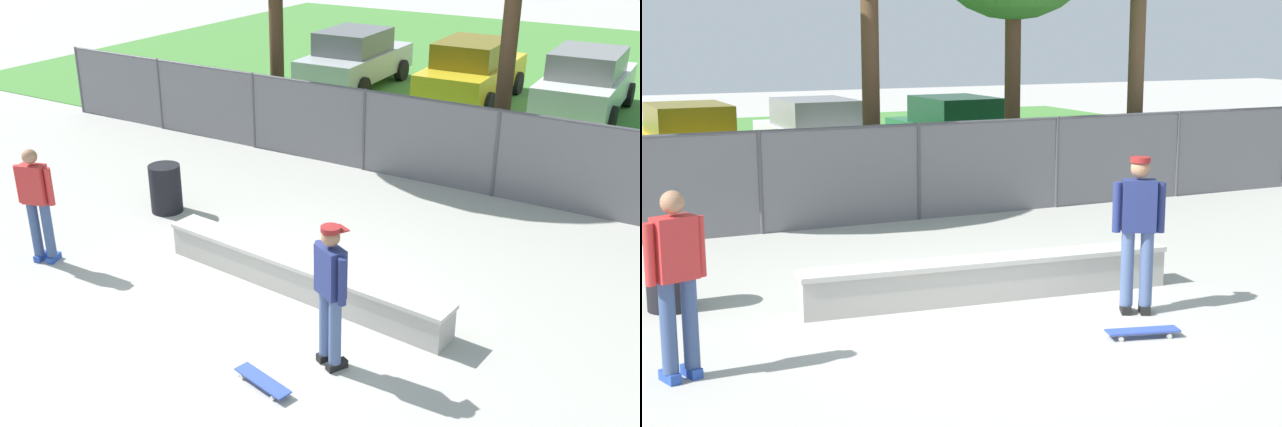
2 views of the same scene
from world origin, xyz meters
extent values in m
plane|color=#ADAAA3|center=(0.00, 0.00, 0.00)|extent=(80.00, 80.00, 0.00)
cube|color=#478438|center=(0.00, 15.92, 0.01)|extent=(31.26, 20.00, 0.02)
cube|color=#A8A59E|center=(0.26, 0.70, 0.23)|extent=(4.69, 0.86, 0.46)
cube|color=beige|center=(0.26, 0.70, 0.49)|extent=(4.73, 0.91, 0.06)
cube|color=black|center=(1.44, -0.51, 0.05)|extent=(0.22, 0.28, 0.10)
cube|color=black|center=(1.63, -0.61, 0.05)|extent=(0.22, 0.28, 0.10)
cylinder|color=#475B89|center=(1.42, -0.54, 0.54)|extent=(0.15, 0.15, 0.88)
cylinder|color=#475B89|center=(1.62, -0.64, 0.54)|extent=(0.15, 0.15, 0.88)
cube|color=navy|center=(1.52, -0.59, 1.28)|extent=(0.44, 0.37, 0.60)
cylinder|color=navy|center=(1.30, -0.47, 1.26)|extent=(0.10, 0.10, 0.58)
cylinder|color=navy|center=(1.74, -0.70, 1.26)|extent=(0.10, 0.10, 0.58)
sphere|color=#9E7051|center=(1.52, -0.59, 1.71)|extent=(0.22, 0.22, 0.22)
cylinder|color=maroon|center=(1.52, -0.59, 1.81)|extent=(0.23, 0.23, 0.06)
cube|color=maroon|center=(1.58, -0.47, 1.78)|extent=(0.23, 0.20, 0.02)
cube|color=#334CB2|center=(1.07, -1.35, 0.08)|extent=(0.82, 0.39, 0.02)
cube|color=#B2B2B7|center=(1.34, -1.42, 0.06)|extent=(0.09, 0.15, 0.02)
cube|color=#B2B2B7|center=(0.81, -1.29, 0.06)|extent=(0.09, 0.15, 0.02)
cylinder|color=silver|center=(1.31, -1.50, 0.03)|extent=(0.06, 0.04, 0.05)
cylinder|color=silver|center=(1.36, -1.34, 0.03)|extent=(0.06, 0.04, 0.05)
cylinder|color=silver|center=(0.79, -1.37, 0.03)|extent=(0.06, 0.04, 0.05)
cylinder|color=silver|center=(0.83, -1.20, 0.03)|extent=(0.06, 0.04, 0.05)
cylinder|color=#4C4C51|center=(-1.38, 5.62, 0.84)|extent=(0.07, 0.07, 1.68)
cylinder|color=#4C4C51|center=(1.38, 5.62, 0.84)|extent=(0.07, 0.07, 1.68)
cylinder|color=#4C4C51|center=(4.13, 5.62, 0.84)|extent=(0.07, 0.07, 1.68)
cylinder|color=#4C4C51|center=(6.88, 5.62, 0.84)|extent=(0.07, 0.07, 1.68)
cylinder|color=#4C4C51|center=(0.00, 5.62, 1.65)|extent=(19.26, 0.05, 0.05)
cube|color=slate|center=(0.00, 5.62, 0.84)|extent=(19.26, 0.01, 1.68)
cylinder|color=#513823|center=(1.00, 6.94, 2.32)|extent=(0.32, 0.32, 4.65)
cylinder|color=#513823|center=(4.22, 7.55, 1.94)|extent=(0.32, 0.32, 3.88)
cylinder|color=brown|center=(6.46, 6.51, 2.29)|extent=(0.32, 0.32, 4.58)
cube|color=gold|center=(-1.46, 11.94, 0.67)|extent=(1.91, 4.25, 0.70)
cube|color=#776413|center=(-1.46, 11.79, 1.34)|extent=(1.66, 2.14, 0.64)
cylinder|color=black|center=(-0.60, 13.26, 0.32)|extent=(0.24, 0.65, 0.64)
cylinder|color=black|center=(-2.32, 10.61, 0.32)|extent=(0.24, 0.65, 0.64)
cylinder|color=black|center=(-0.53, 10.66, 0.32)|extent=(0.24, 0.65, 0.64)
cube|color=silver|center=(1.46, 12.22, 0.67)|extent=(1.91, 4.25, 0.70)
cube|color=gray|center=(1.47, 12.07, 1.34)|extent=(1.66, 2.14, 0.64)
cylinder|color=black|center=(0.53, 13.50, 0.32)|extent=(0.24, 0.65, 0.64)
cylinder|color=black|center=(2.33, 13.55, 0.32)|extent=(0.24, 0.65, 0.64)
cylinder|color=black|center=(0.60, 10.90, 0.32)|extent=(0.24, 0.65, 0.64)
cylinder|color=black|center=(2.40, 10.94, 0.32)|extent=(0.24, 0.65, 0.64)
cube|color=#1E6638|center=(4.71, 11.51, 0.67)|extent=(1.91, 4.25, 0.70)
cube|color=#10381E|center=(4.71, 11.36, 1.34)|extent=(1.66, 2.14, 0.64)
cylinder|color=black|center=(3.77, 12.78, 0.32)|extent=(0.24, 0.65, 0.64)
cylinder|color=black|center=(5.57, 12.83, 0.32)|extent=(0.24, 0.65, 0.64)
cylinder|color=black|center=(3.85, 10.18, 0.32)|extent=(0.24, 0.65, 0.64)
cylinder|color=black|center=(5.64, 10.23, 0.32)|extent=(0.24, 0.65, 0.64)
cube|color=#2647A5|center=(-3.73, -0.55, 0.05)|extent=(0.18, 0.28, 0.10)
cube|color=#2647A5|center=(-3.52, -0.48, 0.05)|extent=(0.18, 0.28, 0.10)
cylinder|color=#384C7A|center=(-3.72, -0.57, 0.54)|extent=(0.15, 0.15, 0.88)
cylinder|color=#384C7A|center=(-3.51, -0.51, 0.54)|extent=(0.15, 0.15, 0.88)
cube|color=red|center=(-3.62, -0.54, 1.28)|extent=(0.43, 0.33, 0.60)
cylinder|color=red|center=(-3.85, -0.62, 1.26)|extent=(0.10, 0.10, 0.58)
cylinder|color=red|center=(-3.38, -0.46, 1.26)|extent=(0.10, 0.10, 0.58)
sphere|color=#9E7051|center=(-3.62, -0.54, 1.71)|extent=(0.22, 0.22, 0.22)
cylinder|color=black|center=(-3.35, 1.90, 0.43)|extent=(0.56, 0.56, 0.86)
camera|label=1|loc=(5.26, -6.92, 5.24)|focal=41.05mm
camera|label=2|loc=(-4.85, -9.41, 3.27)|focal=53.54mm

